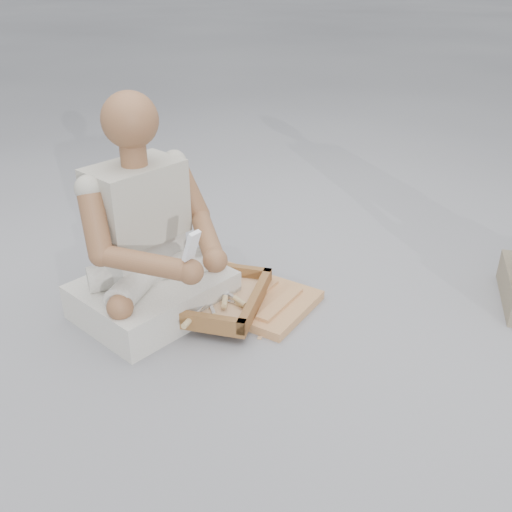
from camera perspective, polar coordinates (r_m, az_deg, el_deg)
The scene contains 21 objects.
ground at distance 2.09m, azimuth -0.48°, elevation -9.60°, with size 60.00×60.00×0.00m, color gray.
carved_panel at distance 2.38m, azimuth -1.17°, elevation -3.99°, with size 0.56×0.37×0.04m, color #9B5E3C.
tool_tray at distance 2.32m, azimuth -6.04°, elevation -3.86°, with size 0.64×0.58×0.07m.
chisel_0 at distance 2.13m, azimuth -6.53°, elevation -6.23°, with size 0.06×0.22×0.02m.
chisel_1 at distance 2.32m, azimuth -7.47°, elevation -3.49°, with size 0.14×0.19×0.02m.
chisel_2 at distance 2.33m, azimuth -3.61°, elevation -3.30°, with size 0.10×0.21×0.02m.
chisel_3 at distance 2.24m, azimuth -3.11°, elevation -4.31°, with size 0.14×0.19×0.02m.
chisel_4 at distance 2.24m, azimuth -1.71°, elevation -4.81°, with size 0.22×0.04×0.02m.
chisel_5 at distance 2.16m, azimuth -4.10°, elevation -6.12°, with size 0.18×0.16×0.02m.
chisel_6 at distance 2.23m, azimuth -1.94°, elevation -4.34°, with size 0.21×0.09×0.02m.
chisel_7 at distance 2.19m, azimuth -7.15°, elevation -5.80°, with size 0.08×0.22×0.02m.
wood_chip_0 at distance 2.16m, azimuth -9.77°, elevation -8.60°, with size 0.02×0.01×0.00m, color #DCAE82.
wood_chip_1 at distance 2.56m, azimuth -10.99°, elevation -2.54°, with size 0.02×0.01×0.00m, color #DCAE82.
wood_chip_2 at distance 2.48m, azimuth -1.76°, elevation -2.99°, with size 0.02×0.01×0.00m, color #DCAE82.
wood_chip_3 at distance 2.47m, azimuth -9.74°, elevation -3.52°, with size 0.02×0.01×0.00m, color #DCAE82.
wood_chip_4 at distance 2.30m, azimuth -12.33°, elevation -6.35°, with size 0.02×0.01×0.00m, color #DCAE82.
wood_chip_5 at distance 2.18m, azimuth -9.42°, elevation -8.14°, with size 0.02×0.01×0.00m, color #DCAE82.
wood_chip_6 at distance 2.16m, azimuth 0.39°, elevation -8.18°, with size 0.02×0.01×0.00m, color #DCAE82.
wood_chip_7 at distance 2.58m, azimuth -2.22°, elevation -1.73°, with size 0.02×0.01×0.00m, color #DCAE82.
craftsman at distance 2.21m, azimuth -10.76°, elevation 1.15°, with size 0.61×0.61×0.87m.
mobile_phone at distance 1.90m, azimuth -6.47°, elevation 1.03°, with size 0.06×0.05×0.11m.
Camera 1 is at (0.96, -1.36, 1.27)m, focal length 40.00 mm.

